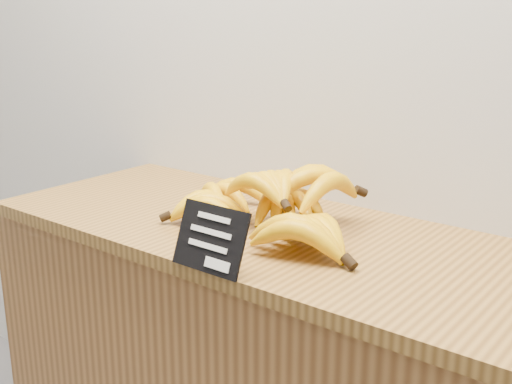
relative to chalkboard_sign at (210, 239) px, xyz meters
The scene contains 3 objects.
counter_top 0.27m from the chalkboard_sign, 102.25° to the left, with size 1.30×0.54×0.03m, color olive.
chalkboard_sign is the anchor object (origin of this frame).
banana_pile 0.26m from the chalkboard_sign, 100.11° to the left, with size 0.52×0.39×0.12m.
Camera 1 is at (0.69, 1.69, 1.38)m, focal length 45.00 mm.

